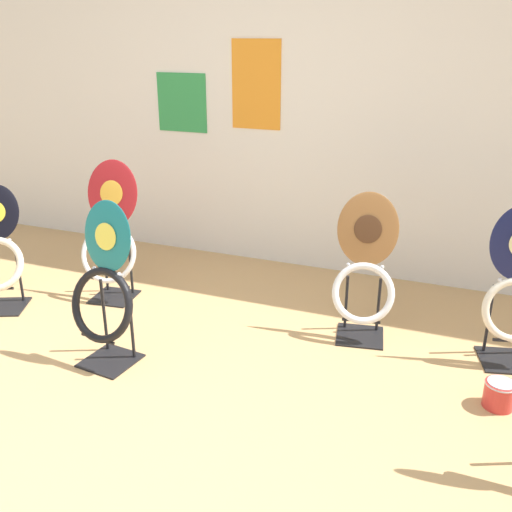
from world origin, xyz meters
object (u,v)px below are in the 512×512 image
at_px(toilet_seat_display_crimson_swirl, 111,236).
at_px(paint_can, 499,393).
at_px(toilet_seat_display_woodgrain, 364,278).
at_px(toilet_seat_display_teal_sax, 104,292).

height_order(toilet_seat_display_crimson_swirl, paint_can, toilet_seat_display_crimson_swirl).
bearing_deg(toilet_seat_display_crimson_swirl, toilet_seat_display_woodgrain, 2.37).
bearing_deg(toilet_seat_display_woodgrain, toilet_seat_display_teal_sax, -147.24).
xyz_separation_m(toilet_seat_display_woodgrain, toilet_seat_display_teal_sax, (-1.25, -0.81, 0.04)).
bearing_deg(toilet_seat_display_crimson_swirl, paint_can, -8.84).
xyz_separation_m(toilet_seat_display_crimson_swirl, paint_can, (2.51, -0.39, -0.37)).
height_order(toilet_seat_display_woodgrain, paint_can, toilet_seat_display_woodgrain).
bearing_deg(paint_can, toilet_seat_display_teal_sax, -170.37).
bearing_deg(toilet_seat_display_woodgrain, paint_can, -30.41).
bearing_deg(toilet_seat_display_crimson_swirl, toilet_seat_display_teal_sax, -57.54).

